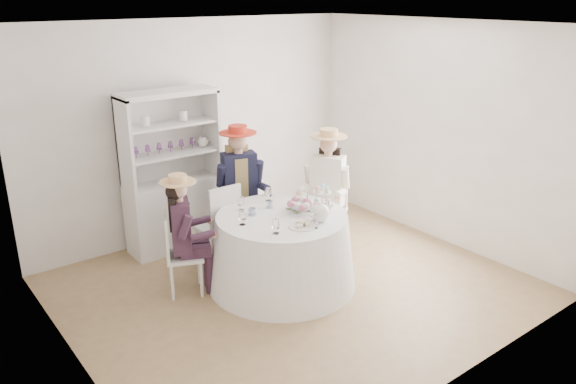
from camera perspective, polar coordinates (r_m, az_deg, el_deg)
ground at (r=6.10m, az=0.58°, el=-9.58°), size 4.50×4.50×0.00m
ceiling at (r=5.33m, az=0.69°, el=16.65°), size 4.50×4.50×0.00m
wall_back at (r=7.19m, az=-9.36°, el=6.28°), size 4.50×0.00×4.50m
wall_front at (r=4.28m, az=17.52°, el=-3.68°), size 4.50×0.00×4.50m
wall_left at (r=4.60m, az=-21.94°, el=-2.57°), size 0.00×4.50×4.50m
wall_right at (r=7.14m, az=15.02°, el=5.77°), size 0.00×4.50×4.50m
tea_table at (r=5.99m, az=-0.61°, el=-5.93°), size 1.58×1.58×0.79m
hutch at (r=6.91m, az=-11.56°, el=-0.14°), size 1.20×0.58×1.93m
side_table at (r=7.46m, az=-4.63°, el=-1.28°), size 0.55×0.55×0.65m
hatbox at (r=7.30m, az=-4.74°, el=2.32°), size 0.34×0.34×0.33m
guest_left at (r=5.79m, az=-10.61°, el=-3.58°), size 0.54×0.49×1.29m
guest_mid at (r=6.65m, az=-4.92°, el=1.10°), size 0.58×0.63×1.54m
guest_right at (r=6.64m, az=3.97°, el=0.85°), size 0.64×0.59×1.50m
spare_chair at (r=6.31m, az=-6.85°, el=-3.24°), size 0.42×0.42×1.01m
teacup_a at (r=5.84m, az=-3.64°, el=-2.04°), size 0.10×0.10×0.07m
teacup_b at (r=6.03m, az=-1.84°, el=-1.34°), size 0.07×0.07×0.06m
teacup_c at (r=6.04m, az=0.45°, el=-1.27°), size 0.10×0.10×0.06m
flower_bowl at (r=5.96m, az=1.04°, el=-1.62°), size 0.22×0.22×0.05m
flower_arrangement at (r=5.85m, az=1.19°, el=-1.32°), size 0.20×0.20×0.07m
table_teapot at (r=5.67m, az=3.26°, el=-2.11°), size 0.27×0.20×0.21m
sandwich_plate at (r=5.55m, az=1.44°, el=-3.39°), size 0.27×0.27×0.06m
cupcake_stand at (r=6.01m, az=3.47°, el=-0.80°), size 0.27×0.27×0.25m
stemware_set at (r=5.80m, az=-0.63°, el=-1.71°), size 0.97×0.97×0.15m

